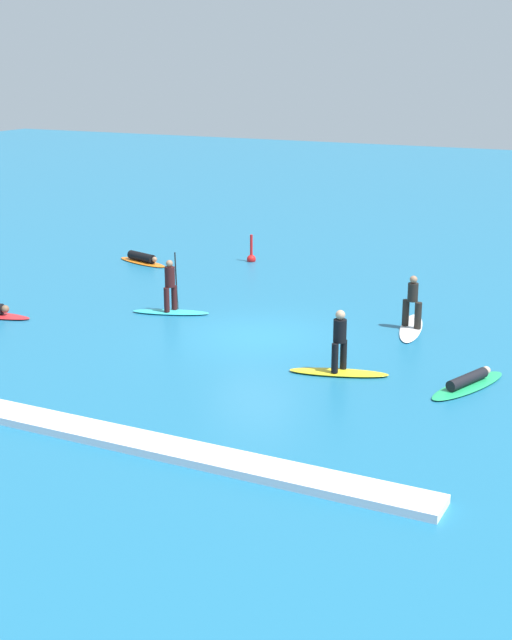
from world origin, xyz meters
name	(u,v)px	position (x,y,z in m)	size (l,w,h in m)	color
ground_plane	(256,336)	(0.00, 0.00, 0.00)	(120.00, 120.00, 0.00)	#1E6B93
surfer_on_white_board	(412,315)	(3.94, 2.77, 0.44)	(1.28, 3.16, 1.68)	white
surfer_on_orange_board	(142,259)	(-8.54, 6.79, 0.16)	(2.74, 1.42, 0.42)	orange
surfer_on_green_board	(468,383)	(6.73, -1.45, 0.12)	(1.68, 3.02, 0.36)	#23B266
surfer_on_teal_board	(171,299)	(-3.58, 0.97, 0.50)	(2.58, 1.41, 2.00)	#33C6CC
surfer_on_yellow_board	(339,357)	(3.45, -2.03, 0.49)	(2.68, 1.35, 1.76)	yellow
marker_buoy	(251,257)	(-4.72, 9.02, 0.19)	(0.37, 0.37, 1.20)	red
wave_crest	(90,432)	(0.00, -8.18, 0.09)	(15.85, 0.90, 0.18)	white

